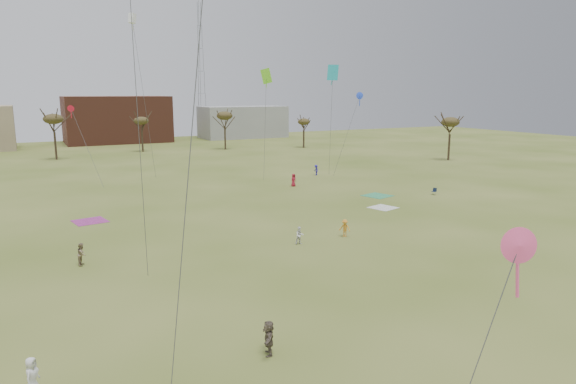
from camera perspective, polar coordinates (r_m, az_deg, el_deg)
name	(u,v)px	position (r m, az deg, el deg)	size (l,w,h in m)	color
ground	(383,319)	(31.38, 10.42, -13.69)	(260.00, 260.00, 0.00)	#455A1C
flyer_near_left	(32,376)	(26.28, -26.48, -17.77)	(0.84, 0.55, 1.72)	silver
spectator_fore_b	(82,254)	(42.59, -21.85, -6.39)	(0.84, 0.66, 1.73)	#8C7659
spectator_fore_c	(269,338)	(26.85, -2.15, -15.82)	(1.67, 0.53, 1.80)	brown
flyer_mid_b	(345,228)	(47.46, 6.30, -3.98)	(1.04, 0.60, 1.61)	orange
spectator_mid_e	(300,235)	(44.88, 1.30, -4.83)	(0.76, 0.59, 1.56)	white
flyer_far_b	(294,180)	(72.29, 0.62, 1.34)	(0.88, 0.57, 1.79)	#A21B2F
flyer_far_c	(316,170)	(82.28, 3.13, 2.45)	(1.07, 0.61, 1.66)	#282197
blanket_cream	(383,208)	(60.00, 10.48, -1.72)	(2.73, 2.73, 0.03)	white
blanket_plum	(90,221)	(56.63, -21.08, -3.04)	(3.11, 3.11, 0.03)	#9C3082
blanket_olive	(377,196)	(66.78, 9.86, -0.41)	(3.16, 3.16, 0.03)	#379863
camp_chair_right	(434,193)	(69.10, 15.86, -0.07)	(0.70, 0.67, 0.87)	#131E35
kites_aloft	(180,23)	(49.09, -11.87, 17.85)	(58.83, 62.90, 25.12)	#74DD24
tree_line	(110,124)	(102.74, -19.11, 7.08)	(117.44, 49.32, 8.91)	#3A2B1E
building_brick	(117,119)	(144.33, -18.42, 7.64)	(26.00, 16.00, 12.00)	brown
building_grey	(243,122)	(152.02, -5.02, 7.73)	(24.00, 12.00, 9.00)	gray
radio_tower	(201,70)	(155.03, -9.64, 13.12)	(1.51, 1.72, 41.00)	#9EA3A8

